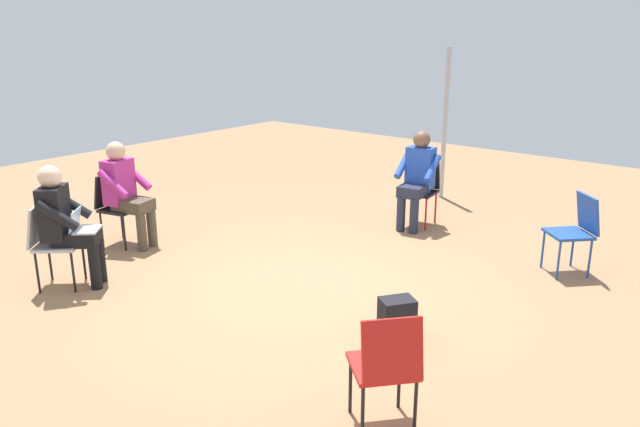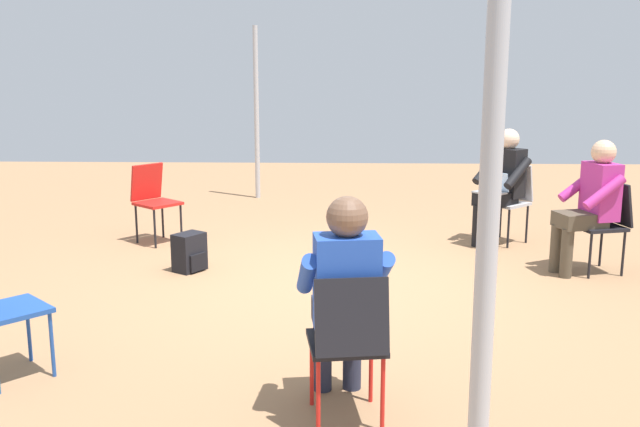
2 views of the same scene
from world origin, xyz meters
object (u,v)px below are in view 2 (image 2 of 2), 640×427
person_in_blue (344,292)px  backpack_near_laptop_user (189,254)px  chair_west (605,220)px  person_with_laptop (501,181)px  chair_southeast (154,197)px  chair_north (348,337)px  person_in_magenta (591,200)px  chair_southwest (510,197)px

person_in_blue → backpack_near_laptop_user: bearing=109.8°
chair_west → person_with_laptop: bearing=21.1°
backpack_near_laptop_user → chair_southeast: bearing=-61.0°
chair_southeast → chair_north: same height
chair_west → person_in_magenta: bearing=90.0°
chair_north → person_in_blue: bearing=90.0°
chair_southeast → chair_southwest: 3.86m
chair_southeast → backpack_near_laptop_user: 1.31m
chair_west → chair_southwest: 1.30m
chair_north → backpack_near_laptop_user: chair_north is taller
backpack_near_laptop_user → chair_southwest: bearing=-159.1°
chair_north → backpack_near_laptop_user: bearing=108.8°
chair_southwest → backpack_near_laptop_user: size_ratio=2.36×
chair_southeast → chair_north: 4.50m
person_in_magenta → person_in_blue: (2.26, 2.76, 0.00)m
chair_southwest → person_in_blue: size_ratio=0.69×
chair_southeast → person_in_magenta: 4.45m
chair_southeast → person_with_laptop: size_ratio=0.69×
chair_southeast → person_with_laptop: (-3.74, -0.02, 0.20)m
chair_southwest → backpack_near_laptop_user: 3.49m
chair_north → backpack_near_laptop_user: (1.47, -2.88, -0.34)m
chair_north → person_in_blue: 0.26m
chair_southeast → person_in_blue: size_ratio=0.69×
chair_southeast → person_in_blue: person_in_blue is taller
chair_southeast → chair_southwest: bearing=132.5°
chair_north → backpack_near_laptop_user: 3.25m
chair_west → person_with_laptop: person_with_laptop is taller
chair_southeast → chair_north: bearing=68.2°
chair_west → chair_southwest: size_ratio=1.00×
chair_north → person_in_magenta: bearing=44.5°
chair_west → backpack_near_laptop_user: chair_west is taller
person_with_laptop → backpack_near_laptop_user: (3.12, 1.12, -0.53)m
person_in_blue → backpack_near_laptop_user: (1.45, -2.71, -0.54)m
person_in_magenta → person_in_blue: bearing=126.1°
chair_southeast → chair_west: (-4.48, 1.01, 0.00)m
chair_southwest → person_with_laptop: person_with_laptop is taller
chair_north → person_with_laptop: bearing=59.3°
person_with_laptop → chair_west: bearing=173.2°
chair_southeast → person_with_laptop: bearing=130.8°
backpack_near_laptop_user → person_in_blue: bearing=118.0°
chair_southwest → backpack_near_laptop_user: bearing=68.3°
chair_west → chair_north: 3.82m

